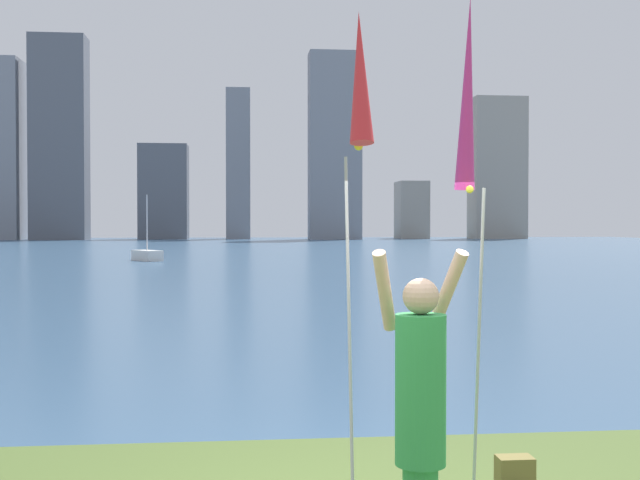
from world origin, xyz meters
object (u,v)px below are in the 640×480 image
(kite_flag_left, at_px, (360,94))
(sailboat_1, at_px, (147,255))
(person, at_px, (420,391))
(kite_flag_right, at_px, (468,103))
(bag, at_px, (515,473))

(kite_flag_left, height_order, sailboat_1, sailboat_1)
(kite_flag_left, bearing_deg, person, 30.71)
(kite_flag_right, distance_m, bag, 3.03)
(bag, bearing_deg, kite_flag_right, -154.58)
(kite_flag_left, relative_size, sailboat_1, 0.93)
(bag, bearing_deg, kite_flag_left, -145.01)
(bag, xyz_separation_m, sailboat_1, (-7.71, 40.95, 0.20))
(person, xyz_separation_m, sailboat_1, (-6.75, 41.67, -0.65))
(kite_flag_left, relative_size, kite_flag_right, 0.92)
(kite_flag_left, height_order, kite_flag_right, kite_flag_right)
(kite_flag_left, bearing_deg, kite_flag_right, 38.98)
(kite_flag_left, relative_size, bag, 12.28)
(kite_flag_left, distance_m, sailboat_1, 42.51)
(person, distance_m, kite_flag_right, 2.24)
(kite_flag_left, bearing_deg, sailboat_1, 98.49)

